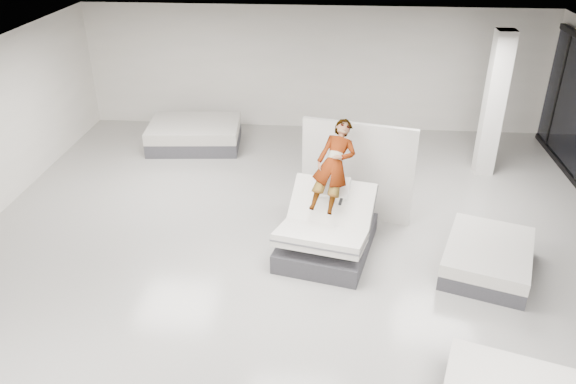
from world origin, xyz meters
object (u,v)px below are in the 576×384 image
object	(u,v)px
divider_panel	(357,172)
remote	(341,202)
flat_bed_right_far	(488,258)
column	(494,105)
flat_bed_left_far	(195,134)
person	(333,180)
hero_bed	(327,233)

from	to	relation	value
divider_panel	remote	bearing A→B (deg)	-89.55
flat_bed_right_far	column	xyz separation A→B (m)	(0.78, 3.89, 1.35)
flat_bed_left_far	person	bearing A→B (deg)	-50.09
flat_bed_right_far	person	bearing A→B (deg)	165.85
person	flat_bed_right_far	bearing A→B (deg)	-1.41
hero_bed	flat_bed_right_far	size ratio (longest dim) A/B	1.05
remote	flat_bed_right_far	distance (m)	2.63
hero_bed	column	size ratio (longest dim) A/B	0.70
hero_bed	column	xyz separation A→B (m)	(3.48, 3.55, 1.22)
divider_panel	flat_bed_left_far	bearing A→B (deg)	154.13
flat_bed_right_far	flat_bed_left_far	bearing A→B (deg)	141.69
person	divider_panel	distance (m)	1.09
flat_bed_left_far	hero_bed	bearing A→B (deg)	-52.75
person	hero_bed	bearing A→B (deg)	-90.00
person	remote	size ratio (longest dim) A/B	11.97
hero_bed	column	distance (m)	5.12
person	remote	world-z (taller)	person
flat_bed_left_far	flat_bed_right_far	bearing A→B (deg)	-38.31
flat_bed_left_far	column	world-z (taller)	column
divider_panel	flat_bed_left_far	world-z (taller)	divider_panel
person	divider_panel	xyz separation A→B (m)	(0.45, 0.95, -0.28)
column	person	bearing A→B (deg)	-136.54
person	divider_panel	size ratio (longest dim) A/B	0.78
person	column	distance (m)	4.71
person	remote	distance (m)	0.46
remote	column	world-z (taller)	column
divider_panel	hero_bed	bearing A→B (deg)	-98.78
flat_bed_left_far	divider_panel	bearing A→B (deg)	-39.30
hero_bed	person	xyz separation A→B (m)	(0.07, 0.32, 0.87)
divider_panel	column	distance (m)	3.79
person	flat_bed_right_far	size ratio (longest dim) A/B	0.79
remote	flat_bed_right_far	world-z (taller)	remote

